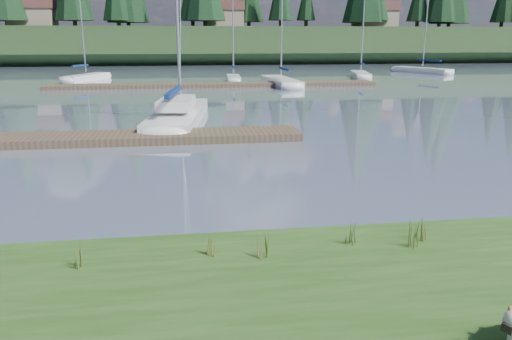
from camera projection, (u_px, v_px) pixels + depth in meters
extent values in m
plane|color=gray|center=(189.00, 87.00, 39.50)|extent=(200.00, 200.00, 0.00)
cube|color=#1C3118|center=(185.00, 45.00, 79.96)|extent=(200.00, 20.00, 5.00)
cylinder|color=silver|center=(512.00, 338.00, 5.85)|extent=(0.11, 0.11, 0.22)
cube|color=black|center=(508.00, 328.00, 5.52)|extent=(0.12, 0.15, 0.10)
cube|color=white|center=(179.00, 117.00, 23.41)|extent=(3.09, 9.00, 0.70)
ellipsoid|color=white|center=(189.00, 105.00, 27.67)|extent=(2.21, 2.63, 0.70)
cube|color=navy|center=(174.00, 92.00, 21.81)|extent=(0.70, 4.00, 0.20)
cube|color=white|center=(177.00, 103.00, 22.74)|extent=(1.79, 3.36, 0.45)
cube|color=#4C3D2C|center=(90.00, 139.00, 18.83)|extent=(16.00, 2.00, 0.30)
cube|color=#4C3D2C|center=(214.00, 85.00, 39.73)|extent=(26.00, 2.20, 0.30)
cube|color=white|center=(87.00, 78.00, 45.24)|extent=(3.54, 6.18, 0.70)
ellipsoid|color=white|center=(104.00, 76.00, 48.10)|extent=(1.85, 2.04, 0.70)
cylinder|color=silver|center=(81.00, 17.00, 43.86)|extent=(0.12, 0.12, 9.53)
cube|color=navy|center=(80.00, 66.00, 44.15)|extent=(1.08, 2.33, 0.20)
cube|color=white|center=(234.00, 80.00, 43.60)|extent=(1.40, 4.93, 0.70)
ellipsoid|color=white|center=(232.00, 78.00, 45.95)|extent=(1.14, 1.39, 0.70)
cylinder|color=silver|center=(233.00, 27.00, 42.46)|extent=(0.12, 0.12, 7.67)
cube|color=navy|center=(234.00, 67.00, 42.66)|extent=(0.31, 1.95, 0.20)
cube|color=white|center=(281.00, 82.00, 41.08)|extent=(2.15, 7.85, 0.70)
ellipsoid|color=white|center=(271.00, 79.00, 44.77)|extent=(1.80, 2.20, 0.70)
cube|color=navy|center=(284.00, 69.00, 39.77)|extent=(0.35, 3.10, 0.20)
cube|color=white|center=(361.00, 76.00, 48.05)|extent=(2.63, 6.12, 0.70)
ellipsoid|color=white|center=(357.00, 74.00, 50.92)|extent=(1.63, 1.87, 0.70)
cylinder|color=silver|center=(364.00, 20.00, 46.70)|extent=(0.12, 0.12, 9.20)
cube|color=navy|center=(362.00, 64.00, 46.96)|extent=(0.72, 2.36, 0.20)
cube|color=white|center=(422.00, 71.00, 54.90)|extent=(4.34, 6.98, 0.70)
ellipsoid|color=white|center=(398.00, 69.00, 57.73)|extent=(2.17, 2.36, 0.70)
cylinder|color=silver|center=(427.00, 16.00, 53.41)|extent=(0.12, 0.12, 10.38)
cube|color=navy|center=(430.00, 60.00, 53.83)|extent=(1.33, 2.60, 0.20)
cone|color=#475B23|center=(208.00, 242.00, 8.29)|extent=(0.03, 0.03, 0.45)
cone|color=brown|center=(215.00, 246.00, 8.25)|extent=(0.03, 0.03, 0.36)
cone|color=#475B23|center=(211.00, 240.00, 8.32)|extent=(0.03, 0.03, 0.49)
cone|color=brown|center=(216.00, 246.00, 8.30)|extent=(0.03, 0.03, 0.31)
cone|color=#475B23|center=(209.00, 245.00, 8.22)|extent=(0.03, 0.03, 0.40)
cone|color=#475B23|center=(259.00, 244.00, 8.21)|extent=(0.03, 0.03, 0.46)
cone|color=brown|center=(266.00, 248.00, 8.17)|extent=(0.03, 0.03, 0.37)
cone|color=#475B23|center=(263.00, 242.00, 8.24)|extent=(0.03, 0.03, 0.50)
cone|color=brown|center=(268.00, 248.00, 8.22)|extent=(0.03, 0.03, 0.32)
cone|color=#475B23|center=(261.00, 247.00, 8.14)|extent=(0.03, 0.03, 0.41)
cone|color=#475B23|center=(410.00, 229.00, 8.60)|extent=(0.03, 0.03, 0.65)
cone|color=brown|center=(417.00, 233.00, 8.57)|extent=(0.03, 0.03, 0.52)
cone|color=#475B23|center=(412.00, 226.00, 8.63)|extent=(0.03, 0.03, 0.72)
cone|color=brown|center=(418.00, 234.00, 8.62)|extent=(0.03, 0.03, 0.46)
cone|color=#475B23|center=(413.00, 232.00, 8.54)|extent=(0.03, 0.03, 0.59)
cone|color=#475B23|center=(76.00, 254.00, 7.85)|extent=(0.03, 0.03, 0.44)
cone|color=brown|center=(83.00, 258.00, 7.81)|extent=(0.03, 0.03, 0.35)
cone|color=#475B23|center=(81.00, 251.00, 7.88)|extent=(0.03, 0.03, 0.49)
cone|color=brown|center=(86.00, 258.00, 7.86)|extent=(0.03, 0.03, 0.31)
cone|color=#475B23|center=(77.00, 257.00, 7.79)|extent=(0.03, 0.03, 0.40)
cone|color=#475B23|center=(346.00, 233.00, 8.74)|extent=(0.03, 0.03, 0.41)
cone|color=brown|center=(353.00, 236.00, 8.70)|extent=(0.03, 0.03, 0.33)
cone|color=#475B23|center=(349.00, 231.00, 8.77)|extent=(0.03, 0.03, 0.46)
cone|color=brown|center=(354.00, 236.00, 8.75)|extent=(0.03, 0.03, 0.29)
cone|color=#475B23|center=(349.00, 235.00, 8.67)|extent=(0.03, 0.03, 0.37)
cone|color=#475B23|center=(419.00, 228.00, 8.91)|extent=(0.03, 0.03, 0.45)
cone|color=brown|center=(426.00, 231.00, 8.87)|extent=(0.03, 0.03, 0.36)
cone|color=#475B23|center=(421.00, 226.00, 8.94)|extent=(0.03, 0.03, 0.50)
cone|color=brown|center=(426.00, 232.00, 8.91)|extent=(0.03, 0.03, 0.32)
cone|color=#475B23|center=(422.00, 231.00, 8.84)|extent=(0.03, 0.03, 0.41)
cube|color=#33281C|center=(212.00, 249.00, 9.26)|extent=(60.00, 0.50, 0.14)
cylinder|color=#382619|center=(7.00, 22.00, 70.88)|extent=(0.60, 0.60, 1.80)
cylinder|color=#382619|center=(119.00, 23.00, 76.76)|extent=(0.60, 0.60, 1.80)
cylinder|color=#382619|center=(205.00, 22.00, 72.80)|extent=(0.60, 0.60, 1.80)
cylinder|color=#382619|center=(281.00, 23.00, 78.27)|extent=(0.60, 0.60, 1.80)
cylinder|color=#382619|center=(365.00, 23.00, 78.14)|extent=(0.60, 0.60, 1.80)
cylinder|color=#382619|center=(439.00, 24.00, 82.92)|extent=(0.60, 0.60, 1.80)
cube|color=gray|center=(33.00, 19.00, 73.07)|extent=(6.00, 5.00, 2.80)
cube|color=brown|center=(31.00, 4.00, 72.53)|extent=(6.30, 5.30, 1.40)
cube|color=gray|center=(223.00, 20.00, 77.86)|extent=(6.00, 5.00, 2.80)
cube|color=brown|center=(223.00, 6.00, 77.32)|extent=(6.30, 5.30, 1.40)
cube|color=brown|center=(223.00, 0.00, 77.11)|extent=(4.20, 3.60, 0.70)
cube|color=gray|center=(375.00, 20.00, 79.24)|extent=(6.00, 5.00, 2.80)
cube|color=brown|center=(375.00, 6.00, 78.69)|extent=(6.30, 5.30, 1.40)
cube|color=brown|center=(376.00, 1.00, 78.49)|extent=(4.20, 3.60, 0.70)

